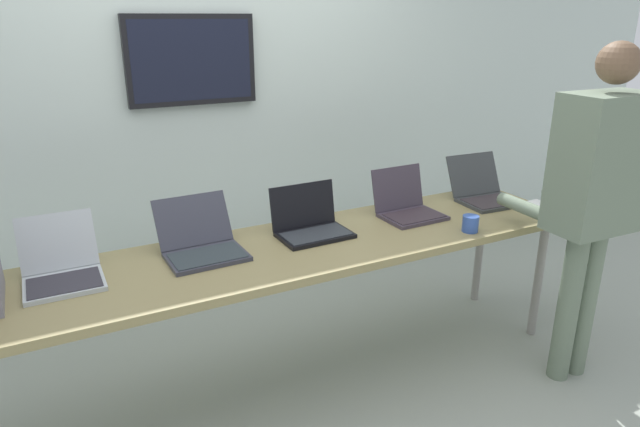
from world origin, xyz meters
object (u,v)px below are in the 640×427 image
object	(u,v)px
laptop_station_1	(201,242)
coffee_mug	(470,224)
laptop_station_2	(310,224)
person	(595,187)
laptop_station_3	(407,205)
laptop_station_0	(62,267)
laptop_station_4	(484,191)
workbench	(289,256)

from	to	relation	value
laptop_station_1	coffee_mug	bearing A→B (deg)	-15.54
laptop_station_2	coffee_mug	world-z (taller)	laptop_station_2
laptop_station_1	person	distance (m)	1.92
laptop_station_3	laptop_station_1	bearing A→B (deg)	179.47
laptop_station_0	coffee_mug	size ratio (longest dim) A/B	4.23
laptop_station_3	laptop_station_4	distance (m)	0.58
laptop_station_4	person	bearing A→B (deg)	-90.21
laptop_station_1	laptop_station_0	bearing A→B (deg)	-179.96
laptop_station_0	coffee_mug	bearing A→B (deg)	-10.79
laptop_station_2	laptop_station_3	size ratio (longest dim) A/B	1.10
laptop_station_2	person	bearing A→B (deg)	-31.49
laptop_station_1	person	size ratio (longest dim) A/B	0.23
workbench	laptop_station_0	distance (m)	1.02
laptop_station_2	coffee_mug	xyz separation A→B (m)	(0.76, -0.36, -0.01)
laptop_station_4	coffee_mug	bearing A→B (deg)	-140.18
laptop_station_0	laptop_station_1	xyz separation A→B (m)	(0.61, 0.00, -0.00)
person	laptop_station_2	bearing A→B (deg)	148.51
coffee_mug	workbench	bearing A→B (deg)	164.92
workbench	person	world-z (taller)	person
laptop_station_3	laptop_station_2	bearing A→B (deg)	-179.78
laptop_station_1	laptop_station_3	size ratio (longest dim) A/B	1.17
laptop_station_2	laptop_station_3	distance (m)	0.61
laptop_station_1	workbench	bearing A→B (deg)	-16.61
laptop_station_0	laptop_station_1	distance (m)	0.61
laptop_station_3	laptop_station_4	size ratio (longest dim) A/B	0.84
workbench	coffee_mug	size ratio (longest dim) A/B	37.11
laptop_station_2	workbench	bearing A→B (deg)	-148.14
laptop_station_0	laptop_station_4	xyz separation A→B (m)	(2.37, -0.01, 0.00)
laptop_station_0	coffee_mug	xyz separation A→B (m)	(1.94, -0.37, -0.01)
laptop_station_3	coffee_mug	distance (m)	0.39
laptop_station_0	laptop_station_1	size ratio (longest dim) A/B	0.93
laptop_station_4	person	xyz separation A→B (m)	(-0.00, -0.73, 0.22)
person	coffee_mug	bearing A→B (deg)	139.20
laptop_station_4	coffee_mug	size ratio (longest dim) A/B	4.62
coffee_mug	person	bearing A→B (deg)	-40.80
person	laptop_station_4	bearing A→B (deg)	89.79
laptop_station_0	person	xyz separation A→B (m)	(2.37, -0.74, 0.22)
laptop_station_1	coffee_mug	size ratio (longest dim) A/B	4.54
workbench	coffee_mug	distance (m)	0.97
person	laptop_station_3	bearing A→B (deg)	128.31
laptop_station_3	coffee_mug	world-z (taller)	laptop_station_3
laptop_station_2	laptop_station_4	xyz separation A→B (m)	(1.19, 0.01, 0.00)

